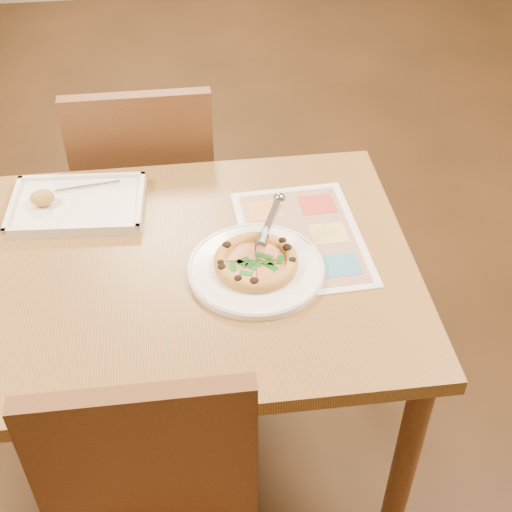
{
  "coord_description": "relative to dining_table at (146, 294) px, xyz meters",
  "views": [
    {
      "loc": [
        0.11,
        -1.27,
        1.86
      ],
      "look_at": [
        0.27,
        -0.05,
        0.77
      ],
      "focal_mm": 50.0,
      "sensor_mm": 36.0,
      "label": 1
    }
  ],
  "objects": [
    {
      "name": "room",
      "position": [
        0.0,
        0.0,
        0.72
      ],
      "size": [
        7.0,
        7.0,
        7.0
      ],
      "color": "#321E0D",
      "rests_on": "ground"
    },
    {
      "name": "dining_table",
      "position": [
        0.0,
        0.0,
        0.0
      ],
      "size": [
        1.3,
        0.85,
        0.72
      ],
      "color": "olive",
      "rests_on": "ground"
    },
    {
      "name": "chair_far",
      "position": [
        -0.0,
        0.6,
        -0.07
      ],
      "size": [
        0.42,
        0.42,
        0.47
      ],
      "rotation": [
        0.0,
        0.0,
        3.14
      ],
      "color": "brown",
      "rests_on": "ground"
    },
    {
      "name": "plate",
      "position": [
        0.27,
        -0.05,
        0.09
      ],
      "size": [
        0.39,
        0.39,
        0.02
      ],
      "primitive_type": "cylinder",
      "rotation": [
        0.0,
        0.0,
        -0.25
      ],
      "color": "white",
      "rests_on": "dining_table"
    },
    {
      "name": "pizza",
      "position": [
        0.27,
        -0.04,
        0.11
      ],
      "size": [
        0.2,
        0.2,
        0.03
      ],
      "rotation": [
        0.0,
        0.0,
        -0.09
      ],
      "color": "gold",
      "rests_on": "plate"
    },
    {
      "name": "pizza_cutter",
      "position": [
        0.3,
        -0.0,
        0.17
      ],
      "size": [
        0.09,
        0.15,
        0.1
      ],
      "rotation": [
        0.0,
        0.0,
        1.08
      ],
      "color": "silver",
      "rests_on": "pizza"
    },
    {
      "name": "appetizer_tray",
      "position": [
        -0.17,
        0.25,
        0.1
      ],
      "size": [
        0.36,
        0.26,
        0.06
      ],
      "rotation": [
        0.0,
        0.0,
        -0.07
      ],
      "color": "white",
      "rests_on": "dining_table"
    },
    {
      "name": "menu",
      "position": [
        0.39,
        0.06,
        0.09
      ],
      "size": [
        0.32,
        0.43,
        0.0
      ],
      "primitive_type": "cube",
      "rotation": [
        0.0,
        0.0,
        0.05
      ],
      "color": "white",
      "rests_on": "dining_table"
    }
  ]
}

